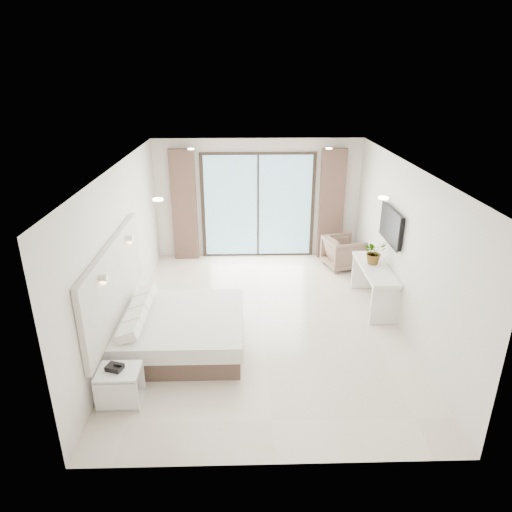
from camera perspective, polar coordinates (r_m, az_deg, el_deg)
The scene contains 8 objects.
ground at distance 8.00m, azimuth 0.93°, elevation -8.19°, with size 6.20×6.20×0.00m, color beige.
room_shell at distance 7.97m, azimuth -0.64°, elevation 4.17°, with size 4.62×6.22×2.72m.
bed at distance 7.30m, azimuth -9.52°, elevation -9.17°, with size 1.94×1.84×0.68m.
nightstand at distance 6.40m, azimuth -16.62°, elevation -15.34°, with size 0.55×0.45×0.49m.
phone at distance 6.26m, azimuth -17.27°, elevation -13.16°, with size 0.20×0.16×0.07m, color black.
console_desk at distance 8.56m, azimuth 14.58°, elevation -2.61°, with size 0.49×1.56×0.77m.
plant at distance 8.56m, azimuth 14.54°, elevation 0.18°, with size 0.40×0.45×0.35m, color #33662D.
armchair at distance 10.16m, azimuth 10.87°, elevation 0.62°, with size 0.74×0.69×0.76m, color #856857.
Camera 1 is at (-0.32, -6.90, 4.05)m, focal length 32.00 mm.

